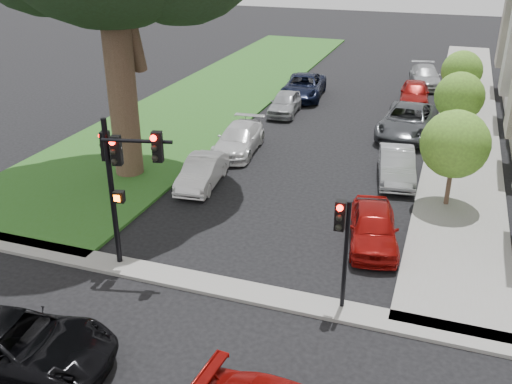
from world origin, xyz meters
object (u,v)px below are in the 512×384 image
(car_cross_near, at_px, (10,345))
(car_parked_0, at_px, (373,227))
(car_parked_4, at_px, (425,77))
(car_parked_8, at_px, (304,86))
(car_parked_5, at_px, (202,172))
(small_tree_c, at_px, (462,71))
(car_parked_1, at_px, (397,165))
(car_parked_3, at_px, (415,93))
(small_tree_a, at_px, (455,144))
(car_parked_7, at_px, (285,103))
(car_parked_6, at_px, (239,139))
(traffic_signal_secondary, at_px, (343,236))
(traffic_signal_main, at_px, (121,169))
(car_parked_2, at_px, (408,121))
(small_tree_b, at_px, (459,97))

(car_cross_near, bearing_deg, car_parked_0, -47.06)
(car_parked_4, relative_size, car_parked_8, 0.90)
(car_cross_near, bearing_deg, car_parked_5, -7.06)
(small_tree_c, relative_size, car_parked_1, 0.86)
(car_parked_3, relative_size, car_parked_4, 0.90)
(small_tree_a, distance_m, car_parked_8, 17.02)
(small_tree_a, bearing_deg, car_parked_7, 134.31)
(small_tree_a, bearing_deg, car_parked_6, 163.30)
(car_parked_5, bearing_deg, car_parked_0, -25.27)
(small_tree_c, distance_m, traffic_signal_secondary, 22.58)
(traffic_signal_secondary, height_order, car_parked_0, traffic_signal_secondary)
(small_tree_a, relative_size, car_parked_0, 0.97)
(car_parked_3, bearing_deg, car_parked_7, -151.31)
(traffic_signal_main, bearing_deg, car_cross_near, -92.92)
(car_parked_2, xyz_separation_m, car_parked_5, (-7.63, -9.76, -0.16))
(car_parked_6, distance_m, car_parked_7, 6.97)
(car_cross_near, xyz_separation_m, car_parked_6, (-0.16, 16.33, -0.06))
(small_tree_c, height_order, traffic_signal_secondary, small_tree_c)
(small_tree_a, distance_m, traffic_signal_main, 12.60)
(small_tree_b, xyz_separation_m, car_parked_4, (-2.30, 11.72, -1.77))
(small_tree_b, bearing_deg, car_parked_3, 111.14)
(car_parked_5, distance_m, car_parked_8, 15.28)
(car_parked_4, bearing_deg, car_parked_5, -120.44)
(car_parked_1, height_order, car_parked_2, car_parked_2)
(car_parked_4, height_order, car_parked_8, car_parked_8)
(small_tree_b, xyz_separation_m, traffic_signal_secondary, (-2.68, -16.06, -0.03))
(traffic_signal_main, distance_m, car_parked_0, 8.79)
(car_parked_1, distance_m, car_parked_6, 7.85)
(car_parked_8, bearing_deg, car_parked_5, -97.40)
(small_tree_c, height_order, car_parked_1, small_tree_c)
(small_tree_a, height_order, small_tree_b, small_tree_a)
(small_tree_c, height_order, car_parked_4, small_tree_c)
(small_tree_a, height_order, car_parked_3, small_tree_a)
(car_parked_8, bearing_deg, small_tree_c, -3.65)
(car_parked_0, distance_m, car_parked_8, 19.39)
(small_tree_b, bearing_deg, car_parked_8, 148.09)
(small_tree_c, bearing_deg, car_parked_0, -97.23)
(traffic_signal_secondary, relative_size, car_parked_5, 0.90)
(car_parked_7, bearing_deg, car_cross_near, -94.95)
(traffic_signal_main, height_order, car_cross_near, traffic_signal_main)
(car_parked_1, distance_m, car_parked_3, 12.60)
(car_parked_7, bearing_deg, traffic_signal_secondary, -73.36)
(car_parked_2, distance_m, car_parked_4, 11.24)
(car_parked_1, xyz_separation_m, car_parked_2, (-0.17, 6.35, 0.11))
(car_cross_near, bearing_deg, car_parked_3, -22.48)
(traffic_signal_secondary, bearing_deg, small_tree_c, 83.18)
(small_tree_c, height_order, traffic_signal_main, traffic_signal_main)
(small_tree_c, bearing_deg, car_parked_7, -156.23)
(car_parked_4, relative_size, car_parked_6, 1.04)
(car_parked_6, bearing_deg, small_tree_b, 20.53)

